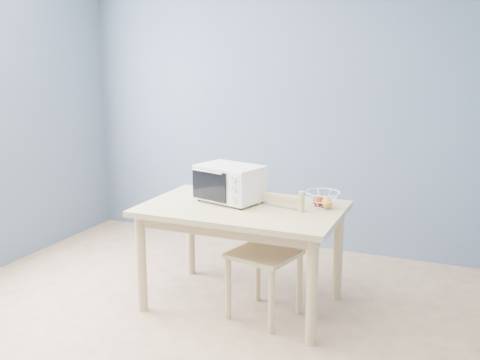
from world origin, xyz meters
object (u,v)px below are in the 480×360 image
at_px(dining_table, 242,220).
at_px(fruit_basket, 323,199).
at_px(toaster_oven, 228,182).
at_px(dining_chair, 268,255).

relative_size(dining_table, fruit_basket, 4.66).
bearing_deg(toaster_oven, dining_chair, -7.15).
height_order(toaster_oven, dining_chair, toaster_oven).
height_order(dining_table, fruit_basket, fruit_basket).
relative_size(toaster_oven, fruit_basket, 1.75).
xyz_separation_m(toaster_oven, dining_chair, (0.37, -0.16, -0.45)).
distance_m(dining_table, fruit_basket, 0.59).
bearing_deg(fruit_basket, dining_table, -161.18).
bearing_deg(fruit_basket, dining_chair, -140.34).
bearing_deg(dining_table, dining_chair, -18.93).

